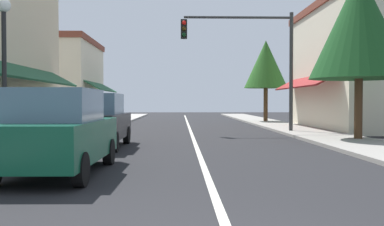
# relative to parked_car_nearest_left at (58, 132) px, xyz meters

# --- Properties ---
(ground_plane) EXTENTS (80.00, 80.00, 0.00)m
(ground_plane) POSITION_rel_parked_car_nearest_left_xyz_m (3.07, 12.56, -0.88)
(ground_plane) COLOR black
(sidewalk_left) EXTENTS (2.60, 56.00, 0.12)m
(sidewalk_left) POSITION_rel_parked_car_nearest_left_xyz_m (-2.43, 12.56, -0.82)
(sidewalk_left) COLOR #A39E99
(sidewalk_left) RESTS_ON ground
(sidewalk_right) EXTENTS (2.60, 56.00, 0.12)m
(sidewalk_right) POSITION_rel_parked_car_nearest_left_xyz_m (8.57, 12.56, -0.82)
(sidewalk_right) COLOR gray
(sidewalk_right) RESTS_ON ground
(lane_center_stripe) EXTENTS (0.14, 52.00, 0.01)m
(lane_center_stripe) POSITION_rel_parked_car_nearest_left_xyz_m (3.07, 12.56, -0.88)
(lane_center_stripe) COLOR silver
(lane_center_stripe) RESTS_ON ground
(storefront_right_block) EXTENTS (6.61, 10.20, 6.91)m
(storefront_right_block) POSITION_rel_parked_car_nearest_left_xyz_m (12.51, 14.56, 2.58)
(storefront_right_block) COLOR beige
(storefront_right_block) RESTS_ON ground
(storefront_far_left) EXTENTS (5.76, 8.20, 5.98)m
(storefront_far_left) POSITION_rel_parked_car_nearest_left_xyz_m (-5.95, 22.56, 2.12)
(storefront_far_left) COLOR beige
(storefront_far_left) RESTS_ON ground
(parked_car_nearest_left) EXTENTS (1.85, 4.13, 1.77)m
(parked_car_nearest_left) POSITION_rel_parked_car_nearest_left_xyz_m (0.00, 0.00, 0.00)
(parked_car_nearest_left) COLOR #0F4C33
(parked_car_nearest_left) RESTS_ON ground
(parked_car_second_left) EXTENTS (1.82, 4.12, 1.77)m
(parked_car_second_left) POSITION_rel_parked_car_nearest_left_xyz_m (-0.20, 5.19, 0.00)
(parked_car_second_left) COLOR black
(parked_car_second_left) RESTS_ON ground
(traffic_signal_mast_arm) EXTENTS (5.39, 0.50, 5.78)m
(traffic_signal_mast_arm) POSITION_rel_parked_car_nearest_left_xyz_m (6.01, 11.57, 3.09)
(traffic_signal_mast_arm) COLOR #333333
(traffic_signal_mast_arm) RESTS_ON ground
(street_lamp_left_near) EXTENTS (0.36, 0.36, 4.19)m
(street_lamp_left_near) POSITION_rel_parked_car_nearest_left_xyz_m (-2.05, 2.39, 1.99)
(street_lamp_left_near) COLOR black
(street_lamp_left_near) RESTS_ON ground
(tree_right_near) EXTENTS (3.67, 3.67, 6.41)m
(tree_right_near) POSITION_rel_parked_car_nearest_left_xyz_m (9.23, 7.06, 3.50)
(tree_right_near) COLOR #4C331E
(tree_right_near) RESTS_ON ground
(tree_right_far) EXTENTS (3.09, 3.09, 5.89)m
(tree_right_far) POSITION_rel_parked_car_nearest_left_xyz_m (8.67, 21.76, 3.30)
(tree_right_far) COLOR #4C331E
(tree_right_far) RESTS_ON ground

